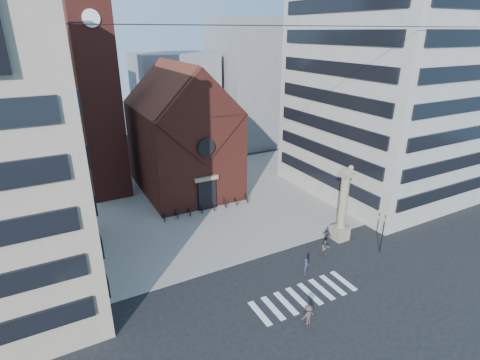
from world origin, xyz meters
The scene contains 23 objects.
ground centered at (0.00, 0.00, 0.00)m, with size 120.00×120.00×0.00m, color black.
piazza centered at (0.00, 19.00, 0.03)m, with size 46.00×30.00×0.05m, color gray.
zebra_crossing centered at (0.55, -3.00, 0.01)m, with size 10.20×3.20×0.01m, color white, non-canonical shape.
church centered at (0.00, 25.04, 7.98)m, with size 12.00×16.65×18.00m.
campanile centered at (-10.00, 28.00, 15.74)m, with size 5.50×5.50×31.20m.
building_right centered at (24.00, 12.00, 16.00)m, with size 18.00×22.00×32.00m, color #ABA89B.
bg_block_left centered at (-20.00, 40.00, 11.00)m, with size 16.00×14.00×22.00m, color gray.
bg_block_mid centered at (6.00, 45.00, 9.00)m, with size 14.00×12.00×18.00m, color gray.
bg_block_right centered at (22.00, 42.00, 12.00)m, with size 16.00×14.00×24.00m, color gray.
lion_column centered at (10.01, 3.00, 3.46)m, with size 1.63×1.60×8.68m.
traffic_light centered at (12.00, -1.00, 2.29)m, with size 0.13×0.16×4.30m.
pedestrian_0 centered at (2.66, -0.45, 0.83)m, with size 0.60×0.40×1.66m, color #312F41.
pedestrian_1 centered at (6.32, 1.15, 0.88)m, with size 0.85×0.67×1.76m, color #504640.
pedestrian_2 centered at (8.13, 3.00, 0.88)m, with size 1.03×0.43×1.76m, color #292B32.
pedestrian_3 centered at (-1.26, -5.79, 0.88)m, with size 1.13×0.65×1.75m, color #4C3633.
scooter_0 centered at (-5.92, 16.52, 0.53)m, with size 0.64×1.84×0.96m, color black.
scooter_1 centered at (-4.28, 16.52, 0.59)m, with size 0.50×1.78×1.07m, color black.
scooter_2 centered at (-2.64, 16.52, 0.53)m, with size 0.64×1.84×0.96m, color black.
scooter_3 centered at (-1.00, 16.52, 0.59)m, with size 0.50×1.78×1.07m, color black.
scooter_4 centered at (0.64, 16.52, 0.53)m, with size 0.64×1.84×0.96m, color black.
scooter_5 centered at (2.28, 16.52, 0.59)m, with size 0.50×1.78×1.07m, color black.
scooter_6 centered at (3.92, 16.52, 0.53)m, with size 0.64×1.84×0.96m, color black.
scooter_7 centered at (5.56, 16.52, 0.59)m, with size 0.50×1.78×1.07m, color black.
Camera 1 is at (-17.07, -23.84, 21.63)m, focal length 28.00 mm.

